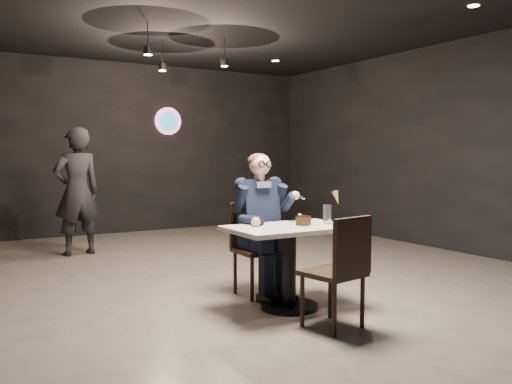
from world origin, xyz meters
TOP-DOWN VIEW (x-y plane):
  - floor at (0.00, 0.00)m, footprint 9.00×9.00m
  - wall_sign at (0.80, 4.47)m, footprint 0.50×0.06m
  - pendant_lights at (0.00, 2.00)m, footprint 1.40×1.20m
  - main_table at (-0.16, -0.97)m, footprint 1.10×0.70m
  - chair_far at (-0.16, -0.42)m, footprint 0.42×0.46m
  - chair_near at (-0.16, -1.59)m, footprint 0.50×0.53m
  - seated_man at (-0.16, -0.42)m, footprint 0.60×0.80m
  - dessert_plate at (-0.13, -1.05)m, footprint 0.21×0.21m
  - cake_slice at (-0.08, -1.06)m, footprint 0.13×0.12m
  - mint_leaf at (-0.07, -1.08)m, footprint 0.06×0.04m
  - sundae_glass at (0.23, -1.01)m, footprint 0.08×0.08m
  - wafer_cone at (0.31, -1.05)m, footprint 0.08×0.08m
  - passerby at (-1.23, 2.71)m, footprint 0.69×0.50m

SIDE VIEW (x-z plane):
  - floor at x=0.00m, z-range 0.00..0.00m
  - main_table at x=-0.16m, z-range 0.00..0.75m
  - chair_far at x=-0.16m, z-range 0.00..0.92m
  - chair_near at x=-0.16m, z-range 0.00..0.92m
  - seated_man at x=-0.16m, z-range 0.00..1.44m
  - dessert_plate at x=-0.13m, z-range 0.75..0.76m
  - cake_slice at x=-0.08m, z-range 0.76..0.84m
  - sundae_glass at x=0.23m, z-range 0.75..0.93m
  - mint_leaf at x=-0.07m, z-range 0.84..0.85m
  - passerby at x=-1.23m, z-range 0.00..1.76m
  - wafer_cone at x=0.31m, z-range 0.93..1.06m
  - wall_sign at x=0.80m, z-range 1.75..2.25m
  - pendant_lights at x=0.00m, z-range 2.70..3.06m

